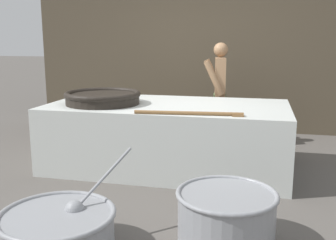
% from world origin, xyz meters
% --- Properties ---
extents(ground_plane, '(60.00, 60.00, 0.00)m').
position_xyz_m(ground_plane, '(0.00, 0.00, 0.00)').
color(ground_plane, '#56514C').
extents(back_wall, '(5.97, 0.24, 4.05)m').
position_xyz_m(back_wall, '(0.00, 2.35, 2.02)').
color(back_wall, '#4C4233').
rests_on(back_wall, ground_plane).
extents(hearth_platform, '(2.94, 1.50, 0.81)m').
position_xyz_m(hearth_platform, '(0.00, 0.00, 0.40)').
color(hearth_platform, silver).
rests_on(hearth_platform, ground_plane).
extents(giant_wok_near, '(0.95, 0.95, 0.16)m').
position_xyz_m(giant_wok_near, '(-0.79, -0.17, 0.89)').
color(giant_wok_near, black).
rests_on(giant_wok_near, hearth_platform).
extents(stirring_paddle, '(1.16, 0.19, 0.04)m').
position_xyz_m(stirring_paddle, '(0.43, -0.64, 0.83)').
color(stirring_paddle, brown).
rests_on(stirring_paddle, hearth_platform).
extents(cook, '(0.39, 0.59, 1.55)m').
position_xyz_m(cook, '(0.50, 1.25, 0.84)').
color(cook, '#9E7551').
rests_on(cook, ground_plane).
extents(prep_bowl_vegetables, '(0.89, 1.04, 0.70)m').
position_xyz_m(prep_bowl_vegetables, '(-0.33, -2.22, 0.18)').
color(prep_bowl_vegetables, gray).
rests_on(prep_bowl_vegetables, ground_plane).
extents(prep_bowl_meat, '(0.80, 0.80, 0.44)m').
position_xyz_m(prep_bowl_meat, '(0.89, -1.79, 0.24)').
color(prep_bowl_meat, gray).
rests_on(prep_bowl_meat, ground_plane).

